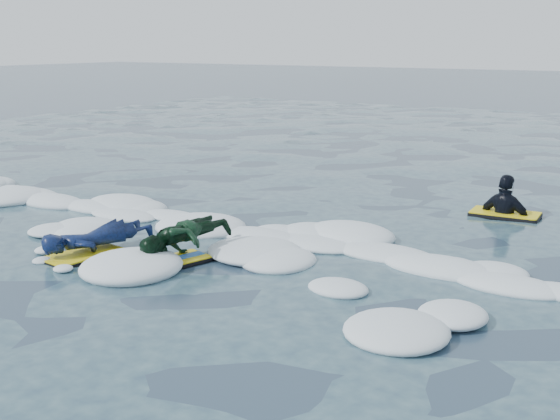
# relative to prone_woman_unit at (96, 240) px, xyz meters

# --- Properties ---
(ground) EXTENTS (120.00, 120.00, 0.00)m
(ground) POSITION_rel_prone_woman_unit_xyz_m (0.92, 0.11, -0.19)
(ground) COLOR #162835
(ground) RESTS_ON ground
(foam_band) EXTENTS (12.00, 3.10, 0.30)m
(foam_band) POSITION_rel_prone_woman_unit_xyz_m (0.92, 1.14, -0.19)
(foam_band) COLOR white
(foam_band) RESTS_ON ground
(prone_woman_unit) EXTENTS (0.80, 1.51, 0.37)m
(prone_woman_unit) POSITION_rel_prone_woman_unit_xyz_m (0.00, 0.00, 0.00)
(prone_woman_unit) COLOR black
(prone_woman_unit) RESTS_ON ground
(prone_child_unit) EXTENTS (0.80, 1.31, 0.48)m
(prone_child_unit) POSITION_rel_prone_woman_unit_xyz_m (1.08, 0.40, 0.06)
(prone_child_unit) COLOR black
(prone_child_unit) RESTS_ON ground
(waiting_rider_unit) EXTENTS (1.02, 0.60, 1.49)m
(waiting_rider_unit) POSITION_rel_prone_woman_unit_xyz_m (3.77, 4.59, -0.28)
(waiting_rider_unit) COLOR black
(waiting_rider_unit) RESTS_ON ground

